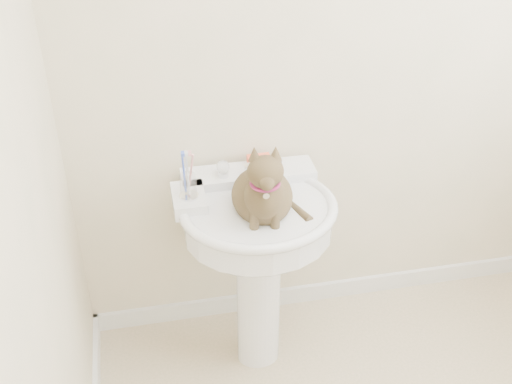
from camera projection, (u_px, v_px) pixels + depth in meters
wall_back at (350, 47)px, 2.39m from camera, size 2.20×0.00×2.50m
wall_left at (8, 282)px, 1.31m from camera, size 0.00×2.20×2.50m
baseboard_back at (330, 290)px, 3.05m from camera, size 2.20×0.02×0.09m
pedestal_sink at (258, 236)px, 2.42m from camera, size 0.60×0.59×0.82m
faucet at (250, 167)px, 2.42m from camera, size 0.28×0.12×0.14m
soap_bar at (259, 160)px, 2.51m from camera, size 0.09×0.06×0.03m
toothbrush_cup at (188, 185)px, 2.30m from camera, size 0.07×0.07×0.19m
cat at (264, 193)px, 2.25m from camera, size 0.24×0.30×0.44m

